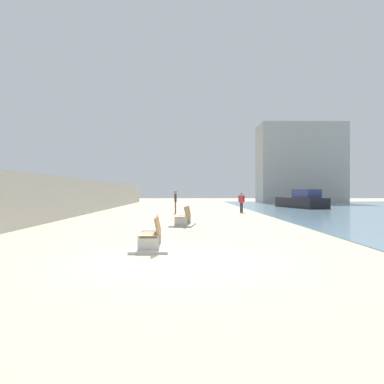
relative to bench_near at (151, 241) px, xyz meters
The scene contains 8 objects.
ground_plane 16.13m from the bench_near, 87.59° to the left, with size 120.00×120.00×0.00m, color #C6B793.
seawall 17.53m from the bench_near, 112.94° to the left, with size 0.80×64.00×2.62m, color #ADAAA3.
bench_near is the anchor object (origin of this frame).
bench_far 7.77m from the bench_near, 83.47° to the left, with size 1.36×2.22×0.98m.
person_walking 18.39m from the bench_near, 89.57° to the left, with size 0.24×0.53×1.77m.
person_standing 20.03m from the bench_near, 74.33° to the left, with size 0.50×0.29×1.63m.
boat_far_right 29.83m from the bench_near, 65.08° to the left, with size 3.71×7.42×1.85m.
harbor_building 47.74m from the bench_near, 68.47° to the left, with size 12.00×6.00×11.34m, color #9E9E99.
Camera 1 is at (0.43, -9.67, 1.76)m, focal length 36.04 mm.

